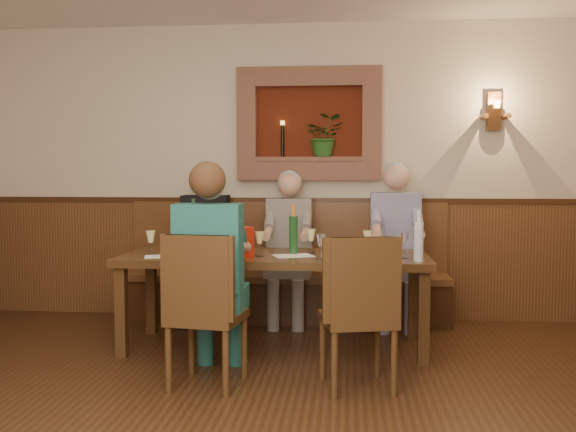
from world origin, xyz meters
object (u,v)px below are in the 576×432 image
Objects in this scene: bench at (286,286)px; person_chair_front at (212,289)px; person_bench_mid at (288,260)px; spittoon_bucket at (241,242)px; dining_table at (275,264)px; chair_near_right at (358,344)px; chair_near_left at (206,342)px; person_bench_left at (204,258)px; person_bench_right at (395,258)px; water_bottle at (419,240)px; wine_bottle_green_b at (194,229)px; wine_bottle_green_a at (293,234)px.

bench is 1.78m from person_chair_front.
person_bench_mid reaches higher than spittoon_bucket.
chair_near_right reaches higher than dining_table.
person_bench_mid reaches higher than chair_near_left.
chair_near_right is (0.98, 0.05, -0.00)m from chair_near_left.
person_bench_left is 1.77m from person_bench_right.
chair_near_right is 4.44× the size of spittoon_bucket.
person_bench_right reaches higher than dining_table.
water_bottle is at bearing -5.38° from spittoon_bucket.
bench is 2.01× the size of person_bench_right.
chair_near_right is 0.67× the size of person_bench_right.
bench is at bearing 87.83° from chair_near_left.
person_bench_right is 3.49× the size of wine_bottle_green_b.
person_chair_front reaches higher than person_bench_left.
bench is 2.07× the size of person_bench_left.
wine_bottle_green_a is at bearing -137.03° from person_bench_right.
person_bench_left is 1.03× the size of person_bench_mid.
chair_near_left is at bearing -76.75° from person_bench_left.
spittoon_bucket is 1.33m from water_bottle.
dining_table is at bearing 66.35° from person_chair_front.
chair_near_left is at bearing -154.94° from water_bottle.
bench is 1.24m from spittoon_bucket.
bench is 1.05m from person_bench_right.
person_bench_right is (1.00, -0.11, 0.29)m from bench.
water_bottle reaches higher than spittoon_bucket.
wine_bottle_green_b reaches higher than wine_bottle_green_a.
dining_table is 1.14m from water_bottle.
wine_bottle_green_a is (-0.50, 0.93, 0.62)m from chair_near_right.
wine_bottle_green_a is (-0.86, -0.80, 0.29)m from person_bench_right.
chair_near_left is (-0.34, -0.94, -0.38)m from dining_table.
chair_near_right is 1.23m from wine_bottle_green_a.
person_chair_front is 3.44× the size of wine_bottle_green_b.
wine_bottle_green_a is at bearing 13.71° from dining_table.
person_bench_left reaches higher than chair_near_right.
chair_near_right is 0.68× the size of person_chair_front.
water_bottle is at bearing -48.27° from bench.
person_bench_left reaches higher than spittoon_bucket.
chair_near_left is 1.69m from water_bottle.
spittoon_bucket is (-0.27, -0.99, 0.28)m from person_bench_mid.
wine_bottle_green_a reaches higher than water_bottle.
person_bench_mid reaches higher than dining_table.
water_bottle is at bearing 33.19° from chair_near_left.
person_bench_right is at bearing 38.39° from spittoon_bucket.
wine_bottle_green_a is (0.48, 0.81, 0.30)m from person_chair_front.
bench is at bearing 77.58° from spittoon_bucket.
bench is 1.19m from wine_bottle_green_b.
chair_near_left is at bearing -101.84° from person_bench_mid.
spittoon_bucket reaches higher than dining_table.
chair_near_left is at bearing -109.94° from dining_table.
person_bench_mid reaches higher than wine_bottle_green_a.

